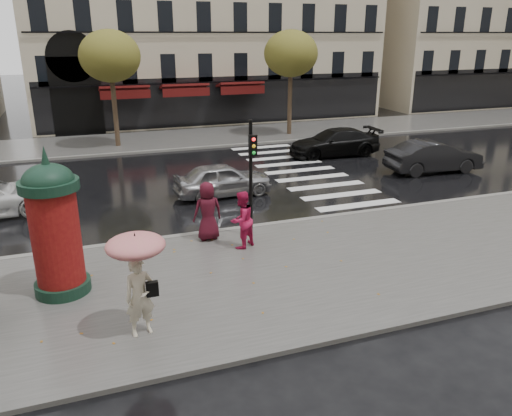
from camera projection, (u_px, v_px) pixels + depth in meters
name	position (u px, v px, depth m)	size (l,w,h in m)	color
ground	(247.00, 271.00, 14.21)	(160.00, 160.00, 0.00)	black
near_sidewalk	(253.00, 277.00, 13.74)	(90.00, 7.00, 0.12)	#474744
far_sidewalk	(150.00, 141.00, 31.08)	(90.00, 6.00, 0.12)	#474744
near_kerb	(219.00, 232.00, 16.85)	(90.00, 0.25, 0.14)	slate
far_kerb	(158.00, 151.00, 28.41)	(90.00, 0.25, 0.14)	slate
zebra_crossing	(300.00, 170.00, 24.64)	(3.60, 11.75, 0.01)	silver
tree_far_left	(110.00, 57.00, 27.87)	(3.40, 3.40, 6.64)	#38281C
tree_far_right	(291.00, 54.00, 31.34)	(3.40, 3.40, 6.64)	#38281C
woman_umbrella	(138.00, 268.00, 10.55)	(1.26, 1.26, 2.41)	beige
woman_red	(242.00, 220.00, 15.23)	(0.87, 0.68, 1.80)	#BD1747
man_burgundy	(208.00, 211.00, 15.83)	(0.93, 0.60, 1.90)	#440D1A
morris_column	(54.00, 225.00, 12.27)	(1.42, 1.42, 3.81)	black
traffic_light	(251.00, 168.00, 15.65)	(0.24, 0.35, 3.79)	black
car_silver	(223.00, 179.00, 20.62)	(1.64, 4.07, 1.39)	#9E9EA3
car_darkgrey	(434.00, 157.00, 24.14)	(1.62, 4.64, 1.53)	black
car_black	(334.00, 142.00, 27.42)	(2.06, 5.06, 1.47)	black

